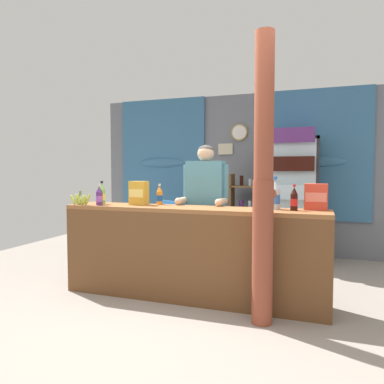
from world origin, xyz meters
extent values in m
plane|color=gray|center=(0.00, 1.14, 0.00)|extent=(7.43, 7.43, 0.00)
cube|color=slate|center=(0.00, 2.92, 1.28)|extent=(4.78, 0.12, 2.56)
cube|color=teal|center=(-1.34, 2.83, 1.56)|extent=(1.53, 0.04, 1.99)
ellipsoid|color=teal|center=(-1.34, 2.81, 1.46)|extent=(0.84, 0.10, 0.16)
cube|color=teal|center=(1.19, 2.83, 1.56)|extent=(1.58, 0.04, 1.99)
ellipsoid|color=teal|center=(1.19, 2.81, 1.46)|extent=(0.87, 0.10, 0.16)
cylinder|color=tan|center=(0.01, 2.84, 1.94)|extent=(0.26, 0.03, 0.26)
cylinder|color=white|center=(0.01, 2.82, 1.94)|extent=(0.22, 0.01, 0.22)
cube|color=beige|center=(-0.22, 2.84, 1.68)|extent=(0.24, 0.02, 0.18)
cube|color=#935B33|center=(0.00, 0.52, 0.93)|extent=(2.73, 0.46, 0.04)
cube|color=brown|center=(0.00, 0.31, 0.46)|extent=(2.73, 0.04, 0.91)
cube|color=brown|center=(-1.32, 0.52, 0.46)|extent=(0.08, 0.42, 0.91)
cube|color=brown|center=(1.32, 0.52, 0.46)|extent=(0.08, 0.42, 0.91)
cylinder|color=brown|center=(0.78, 0.14, 0.62)|extent=(0.18, 0.18, 1.25)
cylinder|color=brown|center=(0.78, 0.14, 1.87)|extent=(0.17, 0.17, 1.25)
ellipsoid|color=brown|center=(0.86, 0.14, 1.13)|extent=(0.06, 0.05, 0.08)
cube|color=#232328|center=(0.90, 2.74, 0.90)|extent=(0.68, 0.04, 1.80)
cube|color=#232328|center=(0.58, 2.46, 0.90)|extent=(0.04, 0.61, 1.80)
cube|color=#232328|center=(1.22, 2.46, 0.90)|extent=(0.04, 0.61, 1.80)
cube|color=#232328|center=(0.90, 2.46, 1.78)|extent=(0.68, 0.61, 0.04)
cube|color=#232328|center=(0.90, 2.46, 0.04)|extent=(0.68, 0.61, 0.08)
cube|color=silver|center=(0.90, 2.16, 0.95)|extent=(0.62, 0.02, 1.64)
cylinder|color=#B7B7BC|center=(1.18, 2.13, 0.90)|extent=(0.02, 0.02, 0.40)
cube|color=silver|center=(0.90, 2.46, 0.54)|extent=(0.60, 0.53, 0.02)
cube|color=orange|center=(0.90, 2.33, 0.65)|extent=(0.56, 0.49, 0.20)
cube|color=silver|center=(0.90, 2.46, 0.92)|extent=(0.60, 0.53, 0.02)
cube|color=silver|center=(0.90, 2.33, 1.03)|extent=(0.56, 0.49, 0.20)
cube|color=silver|center=(0.90, 2.46, 1.31)|extent=(0.60, 0.53, 0.02)
cube|color=black|center=(0.90, 2.33, 1.42)|extent=(0.56, 0.49, 0.20)
cube|color=silver|center=(0.90, 2.46, 1.70)|extent=(0.60, 0.53, 0.02)
cube|color=#56286B|center=(0.90, 2.33, 1.81)|extent=(0.56, 0.49, 0.20)
cube|color=brown|center=(-0.04, 2.52, 0.64)|extent=(0.04, 0.28, 1.28)
cube|color=brown|center=(0.40, 2.52, 0.64)|extent=(0.04, 0.28, 1.28)
cube|color=brown|center=(0.18, 2.52, 1.08)|extent=(0.44, 0.28, 0.02)
cylinder|color=black|center=(0.12, 2.52, 1.17)|extent=(0.06, 0.06, 0.15)
cylinder|color=silver|center=(0.25, 2.52, 1.15)|extent=(0.05, 0.05, 0.11)
cube|color=brown|center=(0.18, 2.52, 0.70)|extent=(0.44, 0.28, 0.02)
cylinder|color=#56286B|center=(0.12, 2.52, 0.79)|extent=(0.07, 0.07, 0.16)
cylinder|color=silver|center=(0.25, 2.52, 0.79)|extent=(0.05, 0.05, 0.15)
cube|color=brown|center=(0.18, 2.52, 0.32)|extent=(0.44, 0.28, 0.02)
cylinder|color=orange|center=(0.12, 2.52, 0.39)|extent=(0.07, 0.07, 0.12)
cylinder|color=#75C64C|center=(0.25, 2.52, 0.39)|extent=(0.06, 0.06, 0.12)
cube|color=#3884D6|center=(-1.06, 2.02, 0.44)|extent=(0.61, 0.61, 0.04)
cube|color=#3884D6|center=(-0.95, 2.19, 0.66)|extent=(0.38, 0.25, 0.40)
cylinder|color=#3884D6|center=(-1.32, 1.95, 0.22)|extent=(0.04, 0.04, 0.44)
cylinder|color=#3884D6|center=(-1.00, 1.76, 0.22)|extent=(0.04, 0.04, 0.44)
cylinder|color=#3884D6|center=(-1.12, 2.28, 0.22)|extent=(0.04, 0.04, 0.44)
cylinder|color=#3884D6|center=(-0.80, 2.08, 0.22)|extent=(0.04, 0.04, 0.44)
cube|color=#3884D6|center=(-1.23, 2.12, 0.56)|extent=(0.24, 0.36, 0.03)
cube|color=#3884D6|center=(-0.89, 1.91, 0.56)|extent=(0.24, 0.36, 0.03)
cylinder|color=#28282D|center=(-0.08, 0.97, 0.43)|extent=(0.11, 0.11, 0.86)
cylinder|color=#28282D|center=(0.10, 0.97, 0.43)|extent=(0.11, 0.11, 0.86)
cube|color=teal|center=(0.01, 0.97, 1.15)|extent=(0.42, 0.20, 0.58)
sphere|color=#DBB28E|center=(0.01, 0.97, 1.52)|extent=(0.19, 0.19, 0.19)
ellipsoid|color=#4C4742|center=(0.01, 0.98, 1.56)|extent=(0.18, 0.18, 0.10)
cylinder|color=teal|center=(-0.21, 0.97, 1.19)|extent=(0.08, 0.08, 0.40)
cylinder|color=#DBB28E|center=(-0.21, 0.82, 0.99)|extent=(0.07, 0.26, 0.07)
sphere|color=#DBB28E|center=(-0.21, 0.69, 0.99)|extent=(0.08, 0.08, 0.08)
cylinder|color=teal|center=(0.24, 0.97, 1.19)|extent=(0.08, 0.08, 0.40)
cylinder|color=#DBB28E|center=(0.24, 0.82, 0.99)|extent=(0.07, 0.26, 0.07)
sphere|color=#DBB28E|center=(0.24, 0.69, 0.99)|extent=(0.08, 0.08, 0.08)
cylinder|color=silver|center=(0.83, 0.59, 1.05)|extent=(0.10, 0.10, 0.20)
cone|color=silver|center=(0.83, 0.59, 1.19)|extent=(0.10, 0.10, 0.09)
cylinder|color=blue|center=(0.83, 0.59, 1.26)|extent=(0.04, 0.04, 0.03)
cylinder|color=blue|center=(0.83, 0.59, 1.05)|extent=(0.10, 0.10, 0.09)
cylinder|color=#56286B|center=(-1.01, 0.39, 1.02)|extent=(0.07, 0.07, 0.14)
cone|color=#56286B|center=(-1.01, 0.39, 1.13)|extent=(0.07, 0.07, 0.06)
cylinder|color=silver|center=(-1.01, 0.39, 1.17)|extent=(0.03, 0.03, 0.02)
cylinder|color=purple|center=(-1.01, 0.39, 1.02)|extent=(0.07, 0.07, 0.06)
cylinder|color=black|center=(1.01, 0.56, 1.03)|extent=(0.07, 0.07, 0.15)
cone|color=black|center=(1.01, 0.56, 1.14)|extent=(0.07, 0.07, 0.07)
cylinder|color=red|center=(1.01, 0.56, 1.19)|extent=(0.03, 0.03, 0.02)
cylinder|color=red|center=(1.01, 0.56, 1.03)|extent=(0.07, 0.07, 0.07)
cylinder|color=orange|center=(-0.43, 0.68, 1.02)|extent=(0.06, 0.06, 0.14)
cone|color=orange|center=(-0.43, 0.68, 1.13)|extent=(0.06, 0.06, 0.06)
cylinder|color=white|center=(-0.43, 0.68, 1.17)|extent=(0.03, 0.03, 0.02)
cylinder|color=#194C99|center=(-0.43, 0.68, 1.02)|extent=(0.07, 0.07, 0.06)
cylinder|color=#75C64C|center=(-1.07, 0.52, 1.03)|extent=(0.07, 0.07, 0.16)
cone|color=#75C64C|center=(-1.07, 0.52, 1.15)|extent=(0.07, 0.07, 0.07)
cylinder|color=black|center=(-1.07, 0.52, 1.20)|extent=(0.03, 0.03, 0.03)
cylinder|color=yellow|center=(-1.07, 0.52, 1.03)|extent=(0.07, 0.07, 0.07)
cube|color=#E5422D|center=(1.21, 0.68, 1.08)|extent=(0.21, 0.13, 0.25)
cube|color=#FF826D|center=(1.21, 0.61, 1.08)|extent=(0.19, 0.00, 0.09)
cube|color=gold|center=(-0.64, 0.59, 1.08)|extent=(0.19, 0.13, 0.26)
cube|color=#FFE26D|center=(-0.64, 0.52, 1.08)|extent=(0.17, 0.00, 0.09)
ellipsoid|color=#B7C647|center=(-1.31, 0.33, 1.00)|extent=(0.08, 0.04, 0.12)
ellipsoid|color=#B7C647|center=(-1.28, 0.36, 1.01)|extent=(0.07, 0.04, 0.13)
ellipsoid|color=#B7C647|center=(-1.24, 0.35, 1.01)|extent=(0.05, 0.03, 0.14)
ellipsoid|color=#B7C647|center=(-1.21, 0.36, 1.00)|extent=(0.05, 0.04, 0.12)
ellipsoid|color=#B7C647|center=(-1.17, 0.34, 1.01)|extent=(0.08, 0.04, 0.13)
ellipsoid|color=#B7C647|center=(-1.14, 0.36, 1.02)|extent=(0.09, 0.04, 0.14)
cylinder|color=olive|center=(-1.22, 0.35, 1.08)|extent=(0.02, 0.02, 0.05)
camera|label=1|loc=(1.22, -2.96, 1.33)|focal=33.73mm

